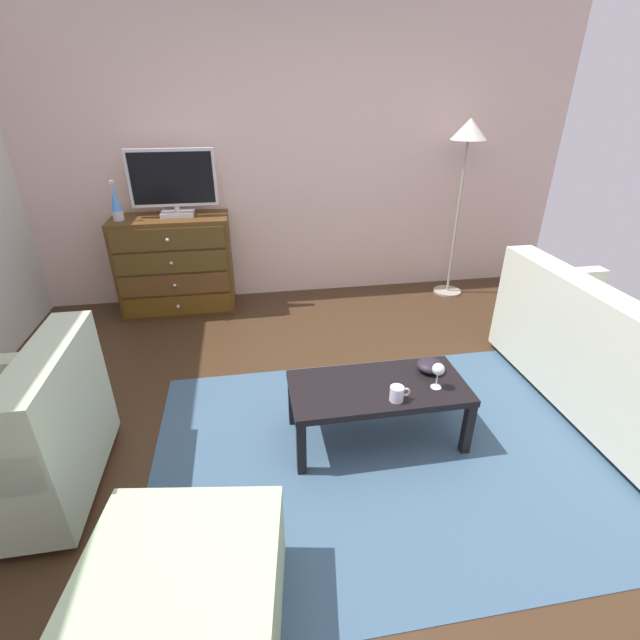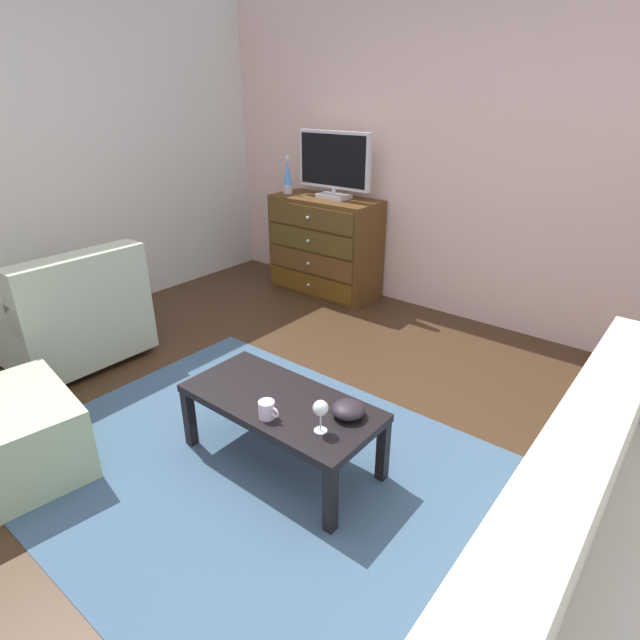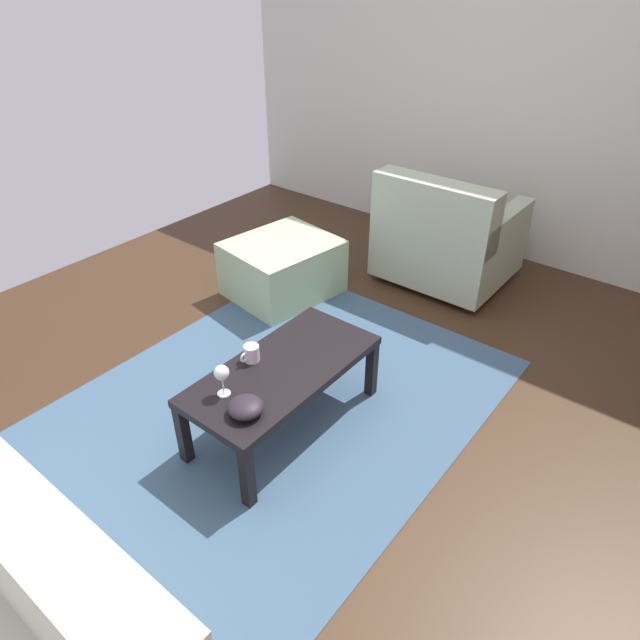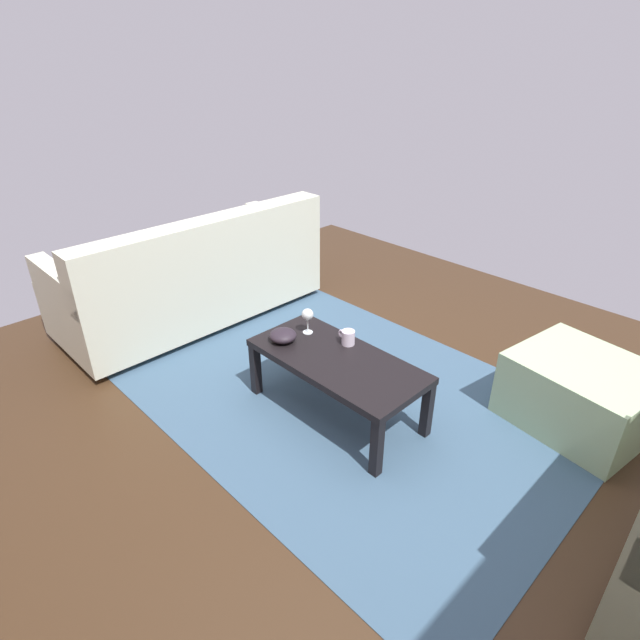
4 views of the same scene
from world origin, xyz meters
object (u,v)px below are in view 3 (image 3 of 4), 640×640
(mug, at_px, (251,353))
(coffee_table, at_px, (283,374))
(wine_glass, at_px, (222,374))
(ottoman, at_px, (283,268))
(bowl_decorative, at_px, (246,407))
(armchair, at_px, (446,239))

(mug, bearing_deg, coffee_table, 111.43)
(coffee_table, distance_m, wine_glass, 0.36)
(ottoman, bearing_deg, mug, 35.30)
(bowl_decorative, relative_size, armchair, 0.18)
(coffee_table, bearing_deg, ottoman, -138.03)
(coffee_table, distance_m, bowl_decorative, 0.37)
(armchair, bearing_deg, bowl_decorative, 5.18)
(coffee_table, bearing_deg, armchair, -176.72)
(wine_glass, xyz_separation_m, ottoman, (-1.31, -0.82, -0.30))
(mug, height_order, bowl_decorative, mug)
(wine_glass, bearing_deg, armchair, -179.17)
(coffee_table, relative_size, armchair, 1.17)
(mug, relative_size, armchair, 0.13)
(coffee_table, xyz_separation_m, armchair, (-1.87, -0.11, 0.00))
(wine_glass, relative_size, ottoman, 0.22)
(armchair, xyz_separation_m, ottoman, (0.87, -0.79, -0.14))
(wine_glass, bearing_deg, coffee_table, 166.50)
(wine_glass, relative_size, mug, 1.38)
(ottoman, bearing_deg, wine_glass, 32.09)
(bowl_decorative, bearing_deg, mug, -139.44)
(armchair, height_order, ottoman, armchair)
(wine_glass, distance_m, armchair, 2.19)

